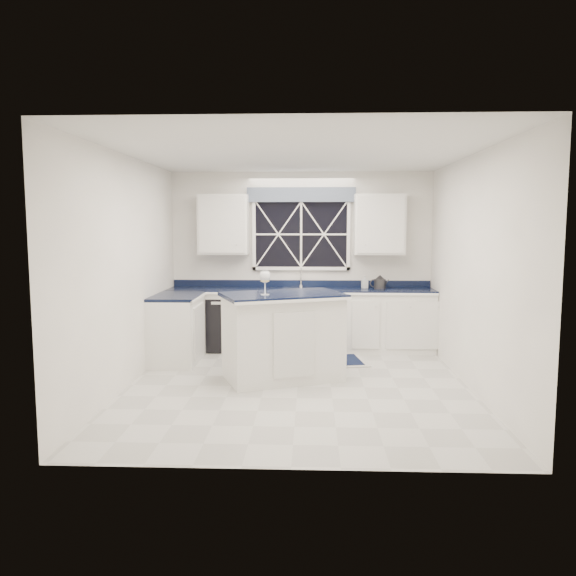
{
  "coord_description": "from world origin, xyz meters",
  "views": [
    {
      "loc": [
        0.14,
        -6.43,
        1.9
      ],
      "look_at": [
        -0.13,
        0.4,
        1.12
      ],
      "focal_mm": 35.0,
      "sensor_mm": 36.0,
      "label": 1
    }
  ],
  "objects_px": {
    "soap_bottle": "(365,282)",
    "faucet": "(301,277)",
    "dishwasher": "(228,323)",
    "wine_glass": "(265,277)",
    "island": "(283,336)",
    "kettle": "(380,282)"
  },
  "relations": [
    {
      "from": "island",
      "to": "kettle",
      "type": "relative_size",
      "value": 5.6
    },
    {
      "from": "dishwasher",
      "to": "wine_glass",
      "type": "height_order",
      "value": "wine_glass"
    },
    {
      "from": "dishwasher",
      "to": "kettle",
      "type": "relative_size",
      "value": 2.79
    },
    {
      "from": "island",
      "to": "kettle",
      "type": "bearing_deg",
      "value": 28.26
    },
    {
      "from": "wine_glass",
      "to": "island",
      "type": "bearing_deg",
      "value": 37.62
    },
    {
      "from": "wine_glass",
      "to": "soap_bottle",
      "type": "distance_m",
      "value": 2.33
    },
    {
      "from": "wine_glass",
      "to": "dishwasher",
      "type": "bearing_deg",
      "value": 111.84
    },
    {
      "from": "soap_bottle",
      "to": "faucet",
      "type": "bearing_deg",
      "value": 175.58
    },
    {
      "from": "dishwasher",
      "to": "soap_bottle",
      "type": "distance_m",
      "value": 2.16
    },
    {
      "from": "wine_glass",
      "to": "soap_bottle",
      "type": "height_order",
      "value": "wine_glass"
    },
    {
      "from": "dishwasher",
      "to": "island",
      "type": "height_order",
      "value": "island"
    },
    {
      "from": "kettle",
      "to": "wine_glass",
      "type": "height_order",
      "value": "wine_glass"
    },
    {
      "from": "dishwasher",
      "to": "soap_bottle",
      "type": "height_order",
      "value": "soap_bottle"
    },
    {
      "from": "soap_bottle",
      "to": "dishwasher",
      "type": "bearing_deg",
      "value": -176.69
    },
    {
      "from": "faucet",
      "to": "kettle",
      "type": "height_order",
      "value": "faucet"
    },
    {
      "from": "kettle",
      "to": "soap_bottle",
      "type": "distance_m",
      "value": 0.23
    },
    {
      "from": "island",
      "to": "wine_glass",
      "type": "relative_size",
      "value": 5.43
    },
    {
      "from": "island",
      "to": "wine_glass",
      "type": "xyz_separation_m",
      "value": [
        -0.2,
        -0.16,
        0.74
      ]
    },
    {
      "from": "island",
      "to": "kettle",
      "type": "xyz_separation_m",
      "value": [
        1.38,
        1.65,
        0.5
      ]
    },
    {
      "from": "kettle",
      "to": "faucet",
      "type": "bearing_deg",
      "value": 166.62
    },
    {
      "from": "dishwasher",
      "to": "faucet",
      "type": "height_order",
      "value": "faucet"
    },
    {
      "from": "island",
      "to": "wine_glass",
      "type": "height_order",
      "value": "wine_glass"
    }
  ]
}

